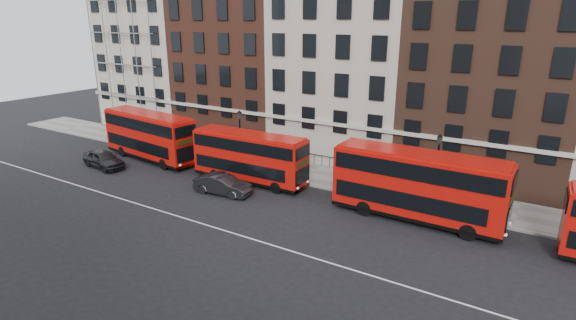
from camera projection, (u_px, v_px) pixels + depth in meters
The scene contains 13 objects.
ground at pixel (236, 217), 31.05m from camera, with size 120.00×120.00×0.00m, color black.
pavement at pixel (310, 173), 39.53m from camera, with size 80.00×5.00×0.15m, color slate.
kerb at pixel (295, 182), 37.50m from camera, with size 80.00×0.30×0.16m, color gray.
road_centre_line at pixel (217, 228), 29.43m from camera, with size 70.00×0.12×0.01m, color white.
building_terrace at pixel (347, 50), 42.56m from camera, with size 64.00×11.95×22.00m.
bus_a at pixel (149, 135), 42.92m from camera, with size 11.13×3.86×4.58m.
bus_b at pixel (249, 156), 37.03m from camera, with size 10.11×2.66×4.22m.
bus_c at pixel (417, 184), 29.95m from camera, with size 11.40×2.84×4.78m.
car_rear at pixel (104, 159), 41.08m from camera, with size 1.92×4.78×1.63m, color black.
car_front at pixel (223, 185), 34.97m from camera, with size 1.62×4.65×1.53m, color black.
lamp_post_left at pixel (240, 137), 39.86m from camera, with size 0.44×0.44×5.33m.
lamp_post_right at pixel (437, 166), 32.00m from camera, with size 0.44×0.44×5.33m.
iron_railings at pixel (322, 161), 41.14m from camera, with size 6.60×0.06×1.00m, color black, non-canonical shape.
Camera 1 is at (17.98, -22.23, 13.25)m, focal length 28.00 mm.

